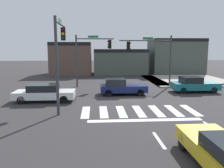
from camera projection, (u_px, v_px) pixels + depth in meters
ground_plane at (129, 97)px, 20.09m from camera, size 120.00×120.00×0.00m
crosswalk_near at (139, 111)px, 15.66m from camera, size 7.67×2.96×0.01m
lane_markings at (202, 159)px, 8.91m from camera, size 6.80×18.75×0.01m
bike_detector_marking at (193, 139)px, 10.91m from camera, size 1.18×1.18×0.01m
curb_corner_northeast at (184, 80)px, 29.96m from camera, size 10.00×10.60×0.15m
storefront_row at (130, 58)px, 38.40m from camera, size 24.69×5.80×5.71m
traffic_signal_southwest at (60, 47)px, 15.60m from camera, size 0.32×4.50×6.16m
traffic_signal_northeast at (151, 52)px, 24.84m from camera, size 5.64×0.32×5.53m
traffic_signal_northwest at (91, 51)px, 25.06m from camera, size 4.12×0.32×5.59m
car_teal at (194, 85)px, 22.40m from camera, size 4.34×1.93×1.48m
car_navy at (121, 87)px, 21.16m from camera, size 4.15×1.94×1.47m
car_white at (44, 93)px, 18.46m from camera, size 4.68×1.89×1.37m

